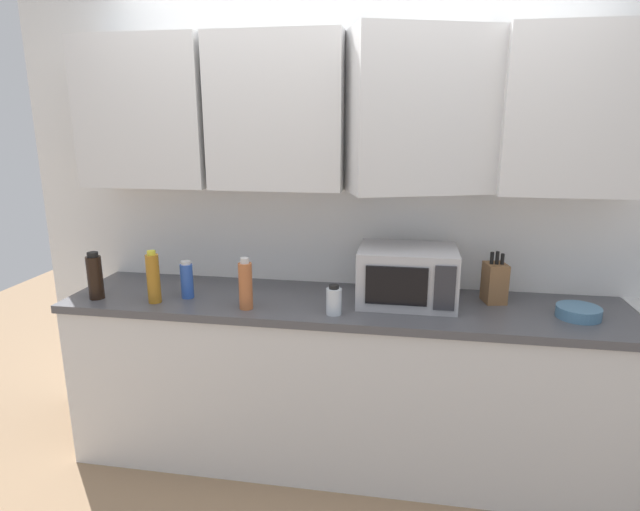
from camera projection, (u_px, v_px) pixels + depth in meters
The scene contains 10 objects.
wall_back_with_cabinets at pixel (349, 162), 2.69m from camera, with size 3.70×0.53×2.60m.
counter_run at pixel (341, 381), 2.76m from camera, with size 2.83×0.63×0.90m.
microwave at pixel (407, 275), 2.60m from camera, with size 0.48×0.37×0.28m.
knife_block at pixel (495, 282), 2.61m from camera, with size 0.12×0.14×0.26m.
bottle_soy_dark at pixel (95, 276), 2.66m from camera, with size 0.08×0.08×0.25m.
bottle_clear_tall at pixel (334, 301), 2.45m from camera, with size 0.07×0.07×0.14m.
bottle_amber_vinegar at pixel (153, 278), 2.60m from camera, with size 0.07×0.07×0.27m.
bottle_blue_cleaner at pixel (187, 280), 2.68m from camera, with size 0.06×0.06×0.19m.
bottle_spice_jar at pixel (246, 285), 2.51m from camera, with size 0.07×0.07×0.26m.
bowl_ceramic_small at pixel (578, 312), 2.42m from camera, with size 0.20×0.20×0.05m, color teal.
Camera 1 is at (0.31, -2.79, 1.78)m, focal length 29.29 mm.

